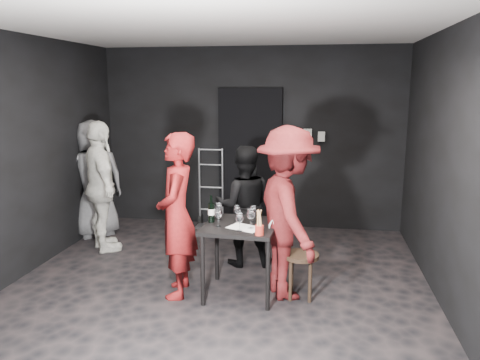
% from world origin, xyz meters
% --- Properties ---
extents(floor, '(4.50, 5.00, 0.02)m').
position_xyz_m(floor, '(0.00, 0.00, 0.00)').
color(floor, black).
rests_on(floor, ground).
extents(ceiling, '(4.50, 5.00, 0.02)m').
position_xyz_m(ceiling, '(0.00, 0.00, 2.70)').
color(ceiling, silver).
rests_on(ceiling, ground).
extents(wall_back, '(4.50, 0.04, 2.70)m').
position_xyz_m(wall_back, '(0.00, 2.50, 1.35)').
color(wall_back, black).
rests_on(wall_back, ground).
extents(wall_front, '(4.50, 0.04, 2.70)m').
position_xyz_m(wall_front, '(0.00, -2.50, 1.35)').
color(wall_front, black).
rests_on(wall_front, ground).
extents(wall_left, '(0.04, 5.00, 2.70)m').
position_xyz_m(wall_left, '(-2.25, 0.00, 1.35)').
color(wall_left, black).
rests_on(wall_left, ground).
extents(wall_right, '(0.04, 5.00, 2.70)m').
position_xyz_m(wall_right, '(2.25, 0.00, 1.35)').
color(wall_right, black).
rests_on(wall_right, ground).
extents(doorway, '(0.95, 0.10, 2.10)m').
position_xyz_m(doorway, '(0.00, 2.44, 1.05)').
color(doorway, black).
rests_on(doorway, ground).
extents(wallbox_upper, '(0.12, 0.06, 0.12)m').
position_xyz_m(wallbox_upper, '(0.85, 2.45, 1.45)').
color(wallbox_upper, '#B7B7B2').
rests_on(wallbox_upper, wall_back).
extents(wallbox_lower, '(0.10, 0.06, 0.14)m').
position_xyz_m(wallbox_lower, '(1.05, 2.45, 1.40)').
color(wallbox_lower, '#B7B7B2').
rests_on(wallbox_lower, wall_back).
extents(hand_truck, '(0.40, 0.34, 1.20)m').
position_xyz_m(hand_truck, '(-0.59, 2.31, 0.22)').
color(hand_truck, '#B2B2B7').
rests_on(hand_truck, floor).
extents(tasting_table, '(0.72, 0.72, 0.75)m').
position_xyz_m(tasting_table, '(0.26, 0.02, 0.65)').
color(tasting_table, black).
rests_on(tasting_table, floor).
extents(stool, '(0.36, 0.36, 0.47)m').
position_xyz_m(stool, '(0.88, 0.03, 0.38)').
color(stool, black).
rests_on(stool, floor).
extents(server_red, '(0.56, 0.75, 1.88)m').
position_xyz_m(server_red, '(-0.37, -0.08, 0.94)').
color(server_red, maroon).
rests_on(server_red, floor).
extents(woman_black, '(0.74, 0.50, 1.39)m').
position_xyz_m(woman_black, '(0.16, 0.86, 0.70)').
color(woman_black, black).
rests_on(woman_black, floor).
extents(man_maroon, '(1.08, 1.45, 2.03)m').
position_xyz_m(man_maroon, '(0.73, 0.08, 1.02)').
color(man_maroon, '#551314').
rests_on(man_maroon, floor).
extents(bystander_cream, '(1.13, 1.21, 1.92)m').
position_xyz_m(bystander_cream, '(-1.73, 1.03, 0.96)').
color(bystander_cream, white).
rests_on(bystander_cream, floor).
extents(bystander_grey, '(1.00, 0.98, 1.86)m').
position_xyz_m(bystander_grey, '(-2.10, 1.58, 0.93)').
color(bystander_grey, slate).
rests_on(bystander_grey, floor).
extents(tasting_mat, '(0.37, 0.32, 0.00)m').
position_xyz_m(tasting_mat, '(0.32, -0.09, 0.75)').
color(tasting_mat, white).
rests_on(tasting_mat, tasting_table).
extents(wine_glass_a, '(0.07, 0.07, 0.18)m').
position_xyz_m(wine_glass_a, '(0.06, -0.09, 0.84)').
color(wine_glass_a, white).
rests_on(wine_glass_a, tasting_table).
extents(wine_glass_b, '(0.08, 0.08, 0.20)m').
position_xyz_m(wine_glass_b, '(0.01, 0.14, 0.85)').
color(wine_glass_b, white).
rests_on(wine_glass_b, tasting_table).
extents(wine_glass_c, '(0.09, 0.09, 0.18)m').
position_xyz_m(wine_glass_c, '(0.21, 0.14, 0.84)').
color(wine_glass_c, white).
rests_on(wine_glass_c, tasting_table).
extents(wine_glass_d, '(0.08, 0.08, 0.20)m').
position_xyz_m(wine_glass_d, '(0.29, -0.20, 0.85)').
color(wine_glass_d, white).
rests_on(wine_glass_d, tasting_table).
extents(wine_glass_e, '(0.10, 0.10, 0.22)m').
position_xyz_m(wine_glass_e, '(0.39, -0.10, 0.86)').
color(wine_glass_e, white).
rests_on(wine_glass_e, tasting_table).
extents(wine_glass_f, '(0.09, 0.09, 0.19)m').
position_xyz_m(wine_glass_f, '(0.38, 0.11, 0.84)').
color(wine_glass_f, white).
rests_on(wine_glass_f, tasting_table).
extents(wine_bottle, '(0.07, 0.07, 0.28)m').
position_xyz_m(wine_bottle, '(-0.05, 0.06, 0.86)').
color(wine_bottle, black).
rests_on(wine_bottle, tasting_table).
extents(breadstick_cup, '(0.08, 0.08, 0.26)m').
position_xyz_m(breadstick_cup, '(0.49, -0.29, 0.87)').
color(breadstick_cup, '#9F271C').
rests_on(breadstick_cup, tasting_table).
extents(reserved_card, '(0.09, 0.13, 0.09)m').
position_xyz_m(reserved_card, '(0.57, -0.02, 0.80)').
color(reserved_card, white).
rests_on(reserved_card, tasting_table).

